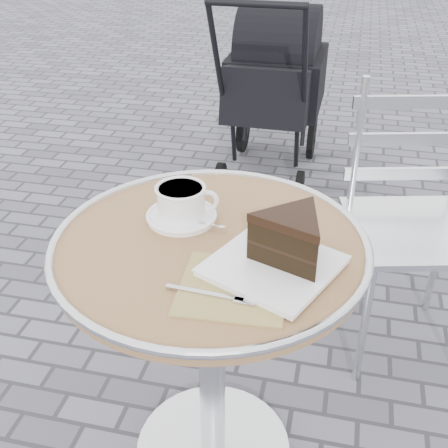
% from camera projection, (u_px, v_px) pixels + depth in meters
% --- Properties ---
extents(cafe_table, '(0.72, 0.72, 0.74)m').
position_uv_depth(cafe_table, '(211.00, 299.00, 1.34)').
color(cafe_table, silver).
rests_on(cafe_table, ground).
extents(cappuccino_set, '(0.19, 0.16, 0.08)m').
position_uv_depth(cappuccino_set, '(182.00, 205.00, 1.32)').
color(cappuccino_set, white).
rests_on(cappuccino_set, cafe_table).
extents(cake_plate_set, '(0.38, 0.34, 0.13)m').
position_uv_depth(cake_plate_set, '(286.00, 245.00, 1.14)').
color(cake_plate_set, '#9D8356').
rests_on(cake_plate_set, cafe_table).
extents(bistro_chair, '(0.50, 0.50, 0.92)m').
position_uv_depth(bistro_chair, '(412.00, 190.00, 1.81)').
color(bistro_chair, silver).
rests_on(bistro_chair, ground).
extents(baby_stroller, '(0.48, 0.98, 1.02)m').
position_uv_depth(baby_stroller, '(274.00, 92.00, 2.99)').
color(baby_stroller, black).
rests_on(baby_stroller, ground).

